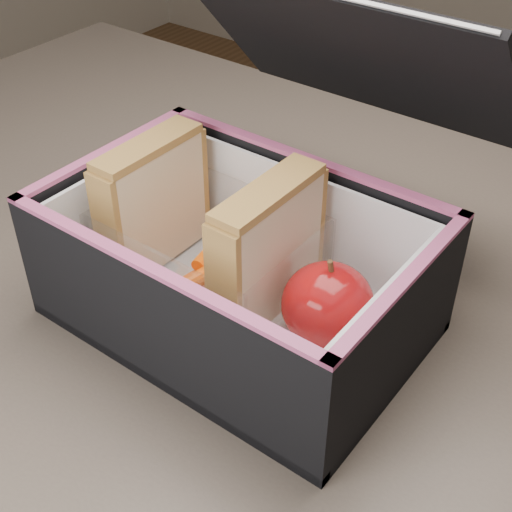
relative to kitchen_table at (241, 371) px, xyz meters
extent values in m
cube|color=brown|center=(0.00, 0.00, 0.08)|extent=(1.20, 0.80, 0.03)
cube|color=#382D26|center=(-0.55, 0.35, -0.30)|extent=(0.05, 0.05, 0.72)
cube|color=black|center=(0.02, 0.14, 0.27)|extent=(0.28, 0.13, 0.14)
cube|color=beige|center=(-0.09, -0.01, 0.16)|extent=(0.01, 0.10, 0.11)
cube|color=#C16774|center=(-0.08, -0.01, 0.16)|extent=(0.01, 0.10, 0.10)
cube|color=beige|center=(-0.07, -0.01, 0.16)|extent=(0.01, 0.10, 0.11)
cube|color=olive|center=(-0.08, -0.01, 0.22)|extent=(0.03, 0.10, 0.01)
cube|color=beige|center=(0.03, -0.01, 0.16)|extent=(0.01, 0.10, 0.11)
cube|color=#C16774|center=(0.04, -0.01, 0.16)|extent=(0.01, 0.10, 0.10)
cube|color=beige|center=(0.05, -0.01, 0.16)|extent=(0.01, 0.10, 0.11)
cube|color=olive|center=(0.04, -0.01, 0.22)|extent=(0.03, 0.11, 0.01)
cylinder|color=orange|center=(-0.02, 0.00, 0.11)|extent=(0.03, 0.10, 0.01)
cylinder|color=orange|center=(-0.02, -0.04, 0.12)|extent=(0.03, 0.10, 0.01)
cylinder|color=orange|center=(-0.03, 0.02, 0.13)|extent=(0.03, 0.10, 0.01)
cylinder|color=orange|center=(-0.02, -0.01, 0.11)|extent=(0.02, 0.10, 0.01)
cylinder|color=orange|center=(-0.02, -0.01, 0.12)|extent=(0.03, 0.10, 0.01)
cylinder|color=orange|center=(0.00, -0.01, 0.13)|extent=(0.02, 0.10, 0.01)
cube|color=white|center=(0.09, -0.01, 0.11)|extent=(0.10, 0.10, 0.01)
ellipsoid|color=maroon|center=(0.10, -0.01, 0.14)|extent=(0.09, 0.09, 0.06)
cylinder|color=#4D331B|center=(0.10, -0.01, 0.18)|extent=(0.01, 0.01, 0.01)
camera|label=1|loc=(0.29, -0.36, 0.49)|focal=50.00mm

